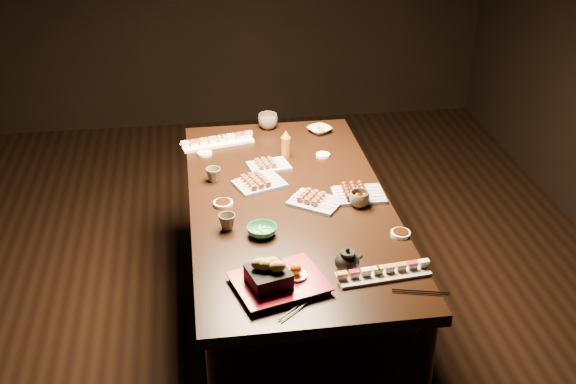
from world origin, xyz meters
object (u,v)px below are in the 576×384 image
object	(u,v)px
tempura_tray	(279,273)
edamame_bowl_cream	(319,130)
yakitori_plate_right	(316,198)
teapot	(347,259)
sushi_platter_near	(383,271)
dining_table	(290,269)
edamame_bowl_green	(262,231)
sushi_platter_far	(217,140)
yakitori_plate_left	(269,162)
teacup_far_left	(213,175)
condiment_bottle	(286,144)
teacup_near_left	(227,222)
teacup_mid_right	(359,199)
teacup_far_right	(268,121)
yakitori_plate_center	(259,180)

from	to	relation	value
tempura_tray	edamame_bowl_cream	bearing A→B (deg)	57.90
yakitori_plate_right	teapot	bearing A→B (deg)	-50.58
sushi_platter_near	tempura_tray	bearing A→B (deg)	175.70
dining_table	edamame_bowl_green	distance (m)	0.50
sushi_platter_far	yakitori_plate_left	size ratio (longest dim) A/B	1.92
teacup_far_left	edamame_bowl_cream	bearing A→B (deg)	39.17
yakitori_plate_left	edamame_bowl_green	world-z (taller)	yakitori_plate_left
edamame_bowl_green	condiment_bottle	bearing A→B (deg)	74.24
teacup_near_left	tempura_tray	bearing A→B (deg)	-69.54
sushi_platter_far	yakitori_plate_left	world-z (taller)	yakitori_plate_left
dining_table	teacup_near_left	bearing A→B (deg)	-149.66
teapot	tempura_tray	bearing A→B (deg)	-175.16
yakitori_plate_left	tempura_tray	world-z (taller)	tempura_tray
edamame_bowl_green	teacup_mid_right	xyz separation A→B (m)	(0.46, 0.18, 0.02)
dining_table	teacup_far_left	bearing A→B (deg)	139.63
edamame_bowl_cream	teacup_far_left	world-z (taller)	teacup_far_left
tempura_tray	condiment_bottle	distance (m)	1.11
teacup_near_left	teapot	bearing A→B (deg)	-40.29
teacup_near_left	teacup_far_right	world-z (taller)	teacup_far_right
edamame_bowl_cream	yakitori_plate_center	bearing A→B (deg)	-124.71
tempura_tray	teacup_mid_right	distance (m)	0.70
teacup_near_left	teacup_mid_right	world-z (taller)	teacup_mid_right
dining_table	yakitori_plate_left	world-z (taller)	yakitori_plate_left
teacup_mid_right	condiment_bottle	bearing A→B (deg)	115.00
teapot	edamame_bowl_cream	bearing A→B (deg)	74.71
dining_table	teacup_far_right	xyz separation A→B (m)	(0.00, 0.83, 0.42)
sushi_platter_far	condiment_bottle	bearing A→B (deg)	135.00
teacup_near_left	teacup_far_right	size ratio (longest dim) A/B	0.69
dining_table	tempura_tray	world-z (taller)	tempura_tray
teacup_far_right	condiment_bottle	size ratio (longest dim) A/B	0.73
tempura_tray	teacup_near_left	world-z (taller)	tempura_tray
teacup_far_left	condiment_bottle	world-z (taller)	condiment_bottle
yakitori_plate_center	yakitori_plate_right	world-z (taller)	same
teacup_far_left	teacup_far_right	world-z (taller)	teacup_far_right
teacup_far_right	sushi_platter_far	bearing A→B (deg)	-149.72
teacup_far_left	teapot	world-z (taller)	teapot
edamame_bowl_cream	teacup_near_left	size ratio (longest dim) A/B	1.63
edamame_bowl_green	tempura_tray	xyz separation A→B (m)	(0.02, -0.37, 0.04)
teacup_mid_right	teacup_far_left	xyz separation A→B (m)	(-0.63, 0.34, -0.00)
edamame_bowl_green	teacup_far_right	world-z (taller)	teacup_far_right
dining_table	yakitori_plate_right	size ratio (longest dim) A/B	8.08
teacup_far_left	teapot	bearing A→B (deg)	-60.05
yakitori_plate_left	edamame_bowl_green	bearing A→B (deg)	-110.59
yakitori_plate_right	yakitori_plate_center	bearing A→B (deg)	173.94
yakitori_plate_left	yakitori_plate_right	bearing A→B (deg)	-78.46
dining_table	edamame_bowl_cream	size ratio (longest dim) A/B	14.98
sushi_platter_near	yakitori_plate_left	world-z (taller)	yakitori_plate_left
yakitori_plate_right	teacup_near_left	world-z (taller)	teacup_near_left
yakitori_plate_left	edamame_bowl_green	xyz separation A→B (m)	(-0.10, -0.62, -0.01)
sushi_platter_near	teacup_far_left	distance (m)	1.06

